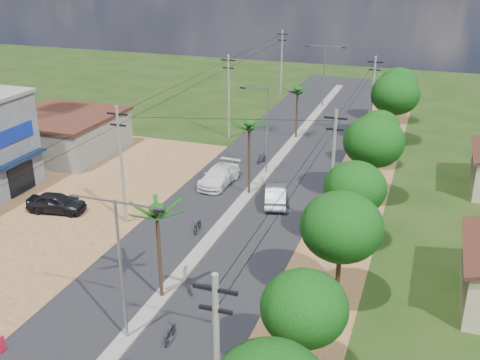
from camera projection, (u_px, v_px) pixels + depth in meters
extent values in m
plane|color=black|center=(127.00, 339.00, 29.39)|extent=(160.00, 160.00, 0.00)
cube|color=black|center=(228.00, 219.00, 42.49)|extent=(12.00, 110.00, 0.04)
cube|color=#605E56|center=(241.00, 203.00, 45.08)|extent=(1.00, 90.00, 0.18)
cube|color=brown|center=(2.00, 229.00, 40.99)|extent=(18.00, 46.00, 0.04)
cube|color=brown|center=(340.00, 237.00, 39.87)|extent=(5.00, 90.00, 0.03)
cube|color=#0E1E3D|center=(22.00, 159.00, 45.87)|extent=(0.80, 5.40, 0.15)
cube|color=black|center=(22.00, 179.00, 46.65)|extent=(0.10, 3.00, 2.40)
cube|color=navy|center=(15.00, 134.00, 45.17)|extent=(0.12, 4.20, 1.20)
cube|color=#605E56|center=(63.00, 135.00, 56.14)|extent=(10.00, 10.00, 3.60)
cube|color=black|center=(61.00, 116.00, 55.38)|extent=(10.40, 10.40, 0.30)
cylinder|color=black|center=(302.00, 348.00, 25.81)|extent=(0.28, 0.28, 3.85)
ellipsoid|color=black|center=(304.00, 308.00, 24.97)|extent=(4.00, 4.00, 3.40)
cylinder|color=black|center=(338.00, 268.00, 31.66)|extent=(0.28, 0.28, 4.55)
ellipsoid|color=black|center=(342.00, 227.00, 30.68)|extent=(4.60, 4.60, 3.91)
cylinder|color=black|center=(352.00, 219.00, 37.96)|extent=(0.28, 0.28, 4.06)
ellipsoid|color=black|center=(355.00, 188.00, 37.09)|extent=(4.20, 4.20, 3.57)
cylinder|color=black|center=(371.00, 174.00, 44.75)|extent=(0.28, 0.28, 4.76)
ellipsoid|color=black|center=(374.00, 142.00, 43.73)|extent=(4.80, 4.80, 4.08)
cylinder|color=black|center=(377.00, 149.00, 52.08)|extent=(0.28, 0.28, 3.64)
ellipsoid|color=black|center=(379.00, 128.00, 51.29)|extent=(3.80, 3.80, 3.23)
cylinder|color=black|center=(392.00, 121.00, 58.64)|extent=(0.28, 0.28, 4.90)
ellipsoid|color=black|center=(395.00, 94.00, 57.58)|extent=(5.00, 5.00, 4.25)
cylinder|color=black|center=(396.00, 105.00, 65.82)|extent=(0.28, 0.28, 4.34)
ellipsoid|color=black|center=(398.00, 84.00, 64.89)|extent=(4.40, 4.40, 3.74)
cylinder|color=black|center=(159.00, 255.00, 31.79)|extent=(0.22, 0.22, 5.80)
cylinder|color=black|center=(249.00, 160.00, 45.69)|extent=(0.22, 0.22, 6.20)
cylinder|color=black|center=(297.00, 114.00, 59.79)|extent=(0.22, 0.22, 5.50)
cylinder|color=gray|center=(121.00, 273.00, 27.88)|extent=(0.16, 0.16, 8.00)
cube|color=gray|center=(137.00, 206.00, 26.04)|extent=(2.40, 0.08, 0.08)
cube|color=gray|center=(93.00, 199.00, 26.78)|extent=(2.40, 0.08, 0.08)
cube|color=black|center=(159.00, 211.00, 25.74)|extent=(0.50, 0.18, 0.12)
cube|color=black|center=(73.00, 197.00, 27.16)|extent=(0.50, 0.18, 0.12)
cylinder|color=gray|center=(267.00, 132.00, 49.72)|extent=(0.16, 0.16, 8.00)
cube|color=gray|center=(281.00, 90.00, 47.87)|extent=(2.40, 0.08, 0.08)
cube|color=gray|center=(255.00, 88.00, 48.61)|extent=(2.40, 0.08, 0.08)
cube|color=black|center=(294.00, 92.00, 47.57)|extent=(0.50, 0.18, 0.12)
cube|color=black|center=(243.00, 88.00, 48.99)|extent=(0.50, 0.18, 0.12)
cylinder|color=gray|center=(324.00, 77.00, 71.55)|extent=(0.16, 0.16, 8.00)
cube|color=gray|center=(335.00, 46.00, 69.71)|extent=(2.40, 0.08, 0.08)
cube|color=gray|center=(316.00, 45.00, 70.44)|extent=(2.40, 0.08, 0.08)
cube|color=black|center=(344.00, 48.00, 69.41)|extent=(0.50, 0.18, 0.12)
cube|color=black|center=(308.00, 46.00, 70.82)|extent=(0.50, 0.18, 0.12)
cylinder|color=#605E56|center=(122.00, 167.00, 40.33)|extent=(0.24, 0.24, 9.00)
cube|color=black|center=(117.00, 114.00, 38.86)|extent=(1.60, 0.12, 0.12)
cube|color=black|center=(118.00, 125.00, 39.16)|extent=(1.20, 0.12, 0.12)
cylinder|color=#605E56|center=(229.00, 97.00, 59.54)|extent=(0.24, 0.24, 9.00)
cube|color=black|center=(228.00, 60.00, 58.07)|extent=(1.60, 0.12, 0.12)
cube|color=black|center=(228.00, 68.00, 58.37)|extent=(1.20, 0.12, 0.12)
cylinder|color=#605E56|center=(281.00, 63.00, 77.88)|extent=(0.24, 0.24, 9.00)
cube|color=black|center=(282.00, 34.00, 76.41)|extent=(1.60, 0.12, 0.12)
cube|color=black|center=(282.00, 40.00, 76.71)|extent=(1.20, 0.12, 0.12)
cube|color=black|center=(215.00, 290.00, 18.67)|extent=(1.60, 0.12, 0.12)
cube|color=black|center=(216.00, 310.00, 18.98)|extent=(1.20, 0.12, 0.12)
cylinder|color=#605E56|center=(332.00, 172.00, 39.36)|extent=(0.24, 0.24, 9.00)
cube|color=black|center=(336.00, 118.00, 37.89)|extent=(1.60, 0.12, 0.12)
cube|color=black|center=(335.00, 130.00, 38.19)|extent=(1.20, 0.12, 0.12)
cylinder|color=#605E56|center=(372.00, 100.00, 58.57)|extent=(0.24, 0.24, 9.00)
cube|color=black|center=(375.00, 62.00, 57.10)|extent=(1.60, 0.12, 0.12)
cube|color=black|center=(375.00, 70.00, 57.40)|extent=(1.20, 0.12, 0.12)
imported|color=#AAADB3|center=(276.00, 195.00, 44.88)|extent=(2.81, 4.93, 1.54)
imported|color=silver|center=(219.00, 176.00, 48.63)|extent=(2.50, 5.54, 1.57)
imported|color=black|center=(57.00, 203.00, 43.42)|extent=(4.79, 2.54, 1.55)
imported|color=black|center=(170.00, 334.00, 29.11)|extent=(0.71, 1.61, 0.82)
imported|color=black|center=(198.00, 226.00, 40.49)|extent=(0.91, 1.85, 0.93)
imported|color=black|center=(262.00, 159.00, 53.62)|extent=(0.95, 1.66, 0.96)
cylinder|color=black|center=(3.00, 346.00, 28.51)|extent=(0.04, 0.04, 0.47)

